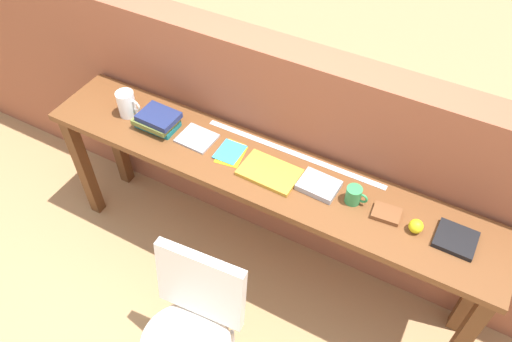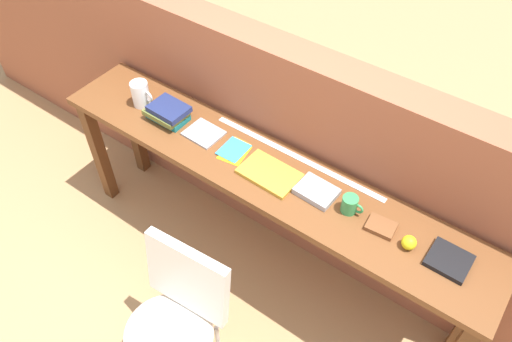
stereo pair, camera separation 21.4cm
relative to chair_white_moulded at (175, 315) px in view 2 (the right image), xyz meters
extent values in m
plane|color=tan|center=(-0.04, 0.45, -0.53)|extent=(40.00, 40.00, 0.00)
cube|color=#935138|center=(-0.04, 1.09, 0.17)|extent=(6.00, 0.20, 1.38)
cube|color=brown|center=(-0.04, 0.75, 0.33)|extent=(2.50, 0.44, 0.04)
cube|color=#5B341A|center=(-1.23, 0.59, -0.11)|extent=(0.07, 0.07, 0.84)
cube|color=#5B341A|center=(-1.23, 0.91, -0.11)|extent=(0.07, 0.07, 0.84)
cube|color=#5B341A|center=(1.15, 0.91, -0.11)|extent=(0.07, 0.07, 0.84)
ellipsoid|color=silver|center=(0.01, -0.07, -0.08)|extent=(0.47, 0.45, 0.08)
cube|color=silver|center=(-0.01, 0.12, 0.16)|extent=(0.45, 0.14, 0.40)
cylinder|color=#B2B2B7|center=(-0.17, 0.08, -0.32)|extent=(0.02, 0.02, 0.41)
cylinder|color=white|center=(-0.89, 0.76, 0.43)|extent=(0.10, 0.10, 0.15)
cone|color=white|center=(-0.89, 0.73, 0.52)|extent=(0.04, 0.03, 0.04)
torus|color=white|center=(-0.83, 0.76, 0.44)|extent=(0.07, 0.01, 0.07)
cube|color=#19757A|center=(-0.68, 0.75, 0.37)|extent=(0.22, 0.14, 0.03)
cube|color=olive|center=(-0.68, 0.75, 0.40)|extent=(0.22, 0.16, 0.03)
cube|color=navy|center=(-0.66, 0.75, 0.43)|extent=(0.21, 0.16, 0.03)
cube|color=#9E9EA3|center=(-0.44, 0.77, 0.36)|extent=(0.20, 0.17, 0.01)
cube|color=yellow|center=(-0.21, 0.76, 0.35)|extent=(0.15, 0.18, 0.00)
cube|color=orange|center=(-0.23, 0.78, 0.36)|extent=(0.11, 0.16, 0.00)
cube|color=#3399D8|center=(-0.23, 0.77, 0.36)|extent=(0.13, 0.16, 0.00)
cube|color=gold|center=(0.03, 0.74, 0.36)|extent=(0.30, 0.20, 0.02)
cube|color=#9E9EA3|center=(0.28, 0.77, 0.37)|extent=(0.20, 0.16, 0.03)
cylinder|color=#338C4C|center=(0.46, 0.77, 0.40)|extent=(0.08, 0.08, 0.09)
torus|color=#338C4C|center=(0.50, 0.77, 0.40)|extent=(0.06, 0.01, 0.06)
cube|color=brown|center=(0.63, 0.76, 0.37)|extent=(0.14, 0.11, 0.02)
sphere|color=yellow|center=(0.77, 0.74, 0.39)|extent=(0.07, 0.07, 0.07)
cube|color=black|center=(0.94, 0.77, 0.37)|extent=(0.18, 0.17, 0.02)
cube|color=silver|center=(0.07, 0.92, 0.35)|extent=(1.02, 0.03, 0.00)
camera|label=1|loc=(0.77, -0.78, 2.21)|focal=35.00mm
camera|label=2|loc=(0.95, -0.67, 2.21)|focal=35.00mm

